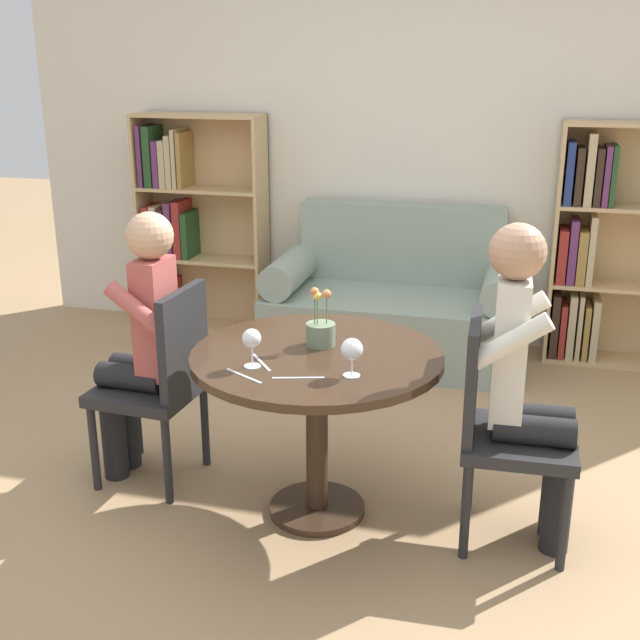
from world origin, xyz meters
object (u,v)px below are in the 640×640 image
at_px(couch, 394,309).
at_px(flower_vase, 321,330).
at_px(chair_left, 162,378).
at_px(wine_glass_right, 352,351).
at_px(bookshelf_right, 605,249).
at_px(bookshelf_left, 188,221).
at_px(person_left, 141,342).
at_px(chair_right, 500,422).
at_px(person_right, 528,380).
at_px(wine_glass_left, 252,340).

height_order(couch, flower_vase, flower_vase).
xyz_separation_m(chair_left, wine_glass_right, (0.90, -0.29, 0.32)).
relative_size(couch, bookshelf_right, 1.05).
relative_size(bookshelf_left, person_left, 1.20).
bearing_deg(chair_right, flower_vase, 82.09).
xyz_separation_m(chair_right, flower_vase, (-0.73, 0.08, 0.28)).
bearing_deg(chair_left, chair_right, 90.60).
xyz_separation_m(bookshelf_right, flower_vase, (-1.25, -2.07, 0.07)).
xyz_separation_m(couch, chair_right, (0.72, -1.88, 0.18)).
height_order(person_left, wine_glass_right, person_left).
distance_m(couch, flower_vase, 1.86).
bearing_deg(person_left, wine_glass_right, 77.04).
bearing_deg(wine_glass_right, bookshelf_left, 125.16).
bearing_deg(bookshelf_right, couch, -167.78).
height_order(person_left, person_right, person_right).
xyz_separation_m(couch, person_right, (0.81, -1.88, 0.36)).
bearing_deg(wine_glass_left, wine_glass_right, 0.63).
bearing_deg(chair_left, couch, 162.10).
height_order(chair_left, chair_right, same).
bearing_deg(flower_vase, chair_right, -6.13).
xyz_separation_m(chair_left, chair_right, (1.44, -0.09, 0.00)).
distance_m(couch, chair_right, 2.03).
distance_m(chair_right, wine_glass_left, 1.00).
bearing_deg(person_left, person_right, 90.76).
distance_m(bookshelf_right, person_right, 2.19).
bearing_deg(person_left, couch, 159.54).
height_order(couch, person_right, person_right).
relative_size(bookshelf_left, person_right, 1.15).
relative_size(bookshelf_right, wine_glass_left, 9.72).
bearing_deg(bookshelf_left, flower_vase, -54.64).
height_order(person_left, wine_glass_left, person_left).
height_order(wine_glass_left, wine_glass_right, wine_glass_left).
bearing_deg(wine_glass_right, chair_left, 162.09).
bearing_deg(person_left, chair_right, 90.41).
relative_size(couch, chair_left, 1.69).
bearing_deg(person_right, bookshelf_left, 45.04).
bearing_deg(chair_left, bookshelf_right, 140.49).
height_order(bookshelf_right, person_left, bookshelf_right).
bearing_deg(person_right, bookshelf_right, -13.08).
bearing_deg(couch, bookshelf_left, 169.75).
bearing_deg(person_right, wine_glass_left, 100.34).
xyz_separation_m(chair_right, person_right, (0.09, 0.00, 0.18)).
relative_size(couch, wine_glass_left, 10.16).
xyz_separation_m(bookshelf_left, person_right, (2.29, -2.15, -0.06)).
xyz_separation_m(bookshelf_left, wine_glass_right, (1.66, -2.36, 0.07)).
relative_size(person_left, person_right, 0.96).
distance_m(person_right, wine_glass_right, 0.67).
height_order(chair_left, person_left, person_left).
relative_size(wine_glass_right, flower_vase, 0.60).
bearing_deg(chair_left, bookshelf_left, -155.91).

